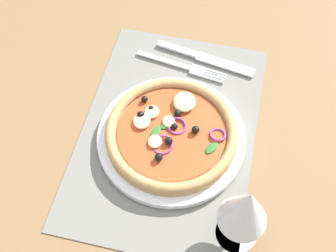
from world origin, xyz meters
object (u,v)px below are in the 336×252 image
plate (171,138)px  wine_glass (246,209)px  fork (186,67)px  knife (206,58)px  pizza (171,132)px

plate → wine_glass: size_ratio=1.71×
wine_glass → fork: bearing=-154.9°
knife → plate: bearing=-87.5°
plate → knife: bearing=172.4°
fork → wine_glass: 34.78cm
plate → knife: 19.63cm
plate → wine_glass: bearing=43.9°
pizza → fork: size_ratio=1.25×
pizza → wine_glass: size_ratio=1.51×
fork → knife: (-3.02, 3.49, 0.03)cm
plate → knife: (-19.45, 2.61, -0.42)cm
knife → fork: bearing=-129.1°
plate → pizza: size_ratio=1.14×
plate → fork: 16.46cm
pizza → fork: bearing=-177.0°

